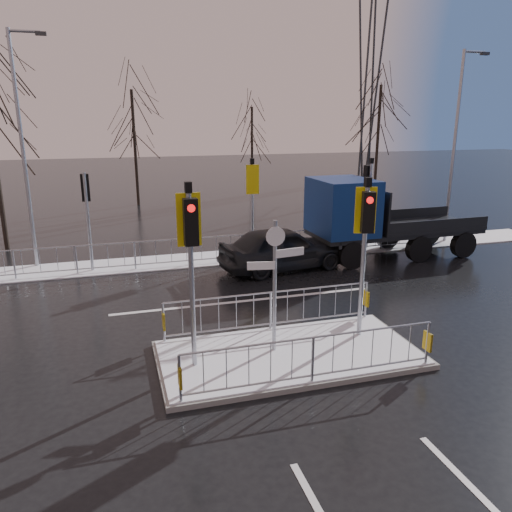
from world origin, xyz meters
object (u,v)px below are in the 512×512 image
object	(u,v)px
traffic_island	(288,342)
flatbed_truck	(364,217)
street_lamp_right	(456,140)
street_lamp_left	(24,143)
car_far_lane	(283,248)

from	to	relation	value
traffic_island	flatbed_truck	size ratio (longest dim) A/B	0.88
street_lamp_right	street_lamp_left	distance (m)	17.03
car_far_lane	flatbed_truck	world-z (taller)	flatbed_truck
flatbed_truck	street_lamp_right	bearing A→B (deg)	16.65
car_far_lane	flatbed_truck	xyz separation A→B (m)	(3.46, 0.46, 0.88)
traffic_island	street_lamp_left	distance (m)	12.17
car_far_lane	street_lamp_left	bearing A→B (deg)	62.71
car_far_lane	street_lamp_right	xyz separation A→B (m)	(8.42, 1.95, 3.60)
flatbed_truck	street_lamp_right	size ratio (longest dim) A/B	0.86
car_far_lane	street_lamp_left	xyz separation A→B (m)	(-8.58, 2.95, 3.70)
flatbed_truck	street_lamp_left	bearing A→B (deg)	168.35
traffic_island	street_lamp_right	xyz separation A→B (m)	(10.58, 8.49, 4.00)
flatbed_truck	car_far_lane	bearing A→B (deg)	-172.38
traffic_island	street_lamp_right	distance (m)	14.14
traffic_island	street_lamp_left	size ratio (longest dim) A/B	0.73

